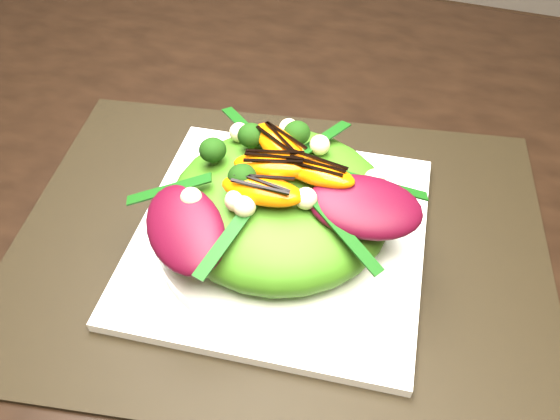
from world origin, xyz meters
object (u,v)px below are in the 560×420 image
(dining_table, at_px, (359,203))
(placemat, at_px, (280,242))
(lettuce_mound, at_px, (280,204))
(plate_base, at_px, (280,237))
(salad_bowl, at_px, (280,227))
(orange_segment, at_px, (267,150))

(dining_table, height_order, placemat, dining_table)
(lettuce_mound, bearing_deg, dining_table, 59.07)
(dining_table, distance_m, plate_base, 0.12)
(placemat, bearing_deg, plate_base, 90.00)
(salad_bowl, bearing_deg, lettuce_mound, 0.00)
(salad_bowl, bearing_deg, placemat, -90.00)
(dining_table, distance_m, salad_bowl, 0.12)
(dining_table, relative_size, lettuce_mound, 7.82)
(dining_table, bearing_deg, orange_segment, -135.52)
(dining_table, xyz_separation_m, plate_base, (-0.06, -0.10, 0.03))
(placemat, height_order, lettuce_mound, lettuce_mound)
(plate_base, bearing_deg, orange_segment, 133.05)
(salad_bowl, height_order, orange_segment, orange_segment)
(salad_bowl, relative_size, orange_segment, 3.34)
(dining_table, distance_m, placemat, 0.12)
(placemat, height_order, plate_base, plate_base)
(lettuce_mound, bearing_deg, orange_segment, 133.05)
(dining_table, xyz_separation_m, lettuce_mound, (-0.06, -0.10, 0.07))
(lettuce_mound, relative_size, orange_segment, 2.89)
(placemat, bearing_deg, orange_segment, 133.05)
(plate_base, height_order, lettuce_mound, lettuce_mound)
(placemat, relative_size, orange_segment, 7.30)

